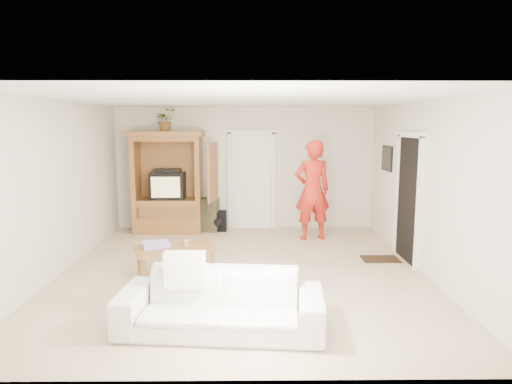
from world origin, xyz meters
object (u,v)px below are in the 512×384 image
man (312,190)px  sofa (221,303)px  armoire (169,189)px  coffee_table (175,251)px

man → sofa: 4.34m
man → armoire: bearing=-21.9°
armoire → coffee_table: (0.58, -2.79, -0.54)m
man → sofa: size_ratio=0.88×
armoire → man: bearing=-12.7°
armoire → coffee_table: armoire is taller
armoire → coffee_table: size_ratio=1.63×
man → sofa: (-1.52, -4.02, -0.65)m
armoire → sofa: armoire is taller
man → coffee_table: (-2.33, -2.13, -0.60)m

